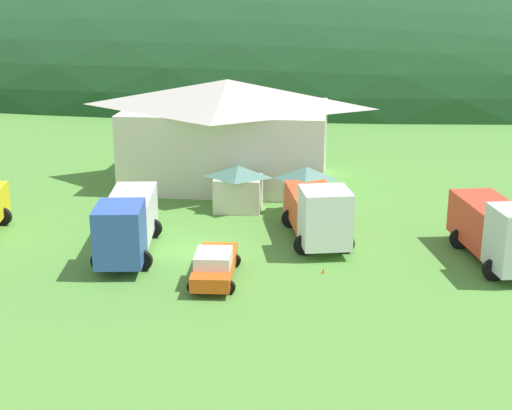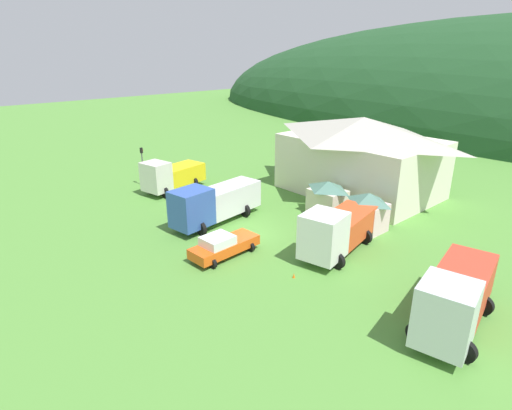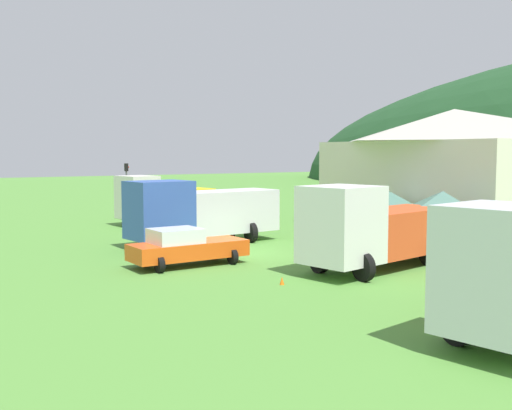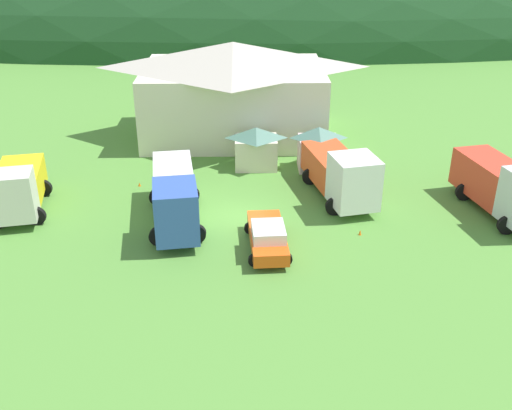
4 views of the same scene
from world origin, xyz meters
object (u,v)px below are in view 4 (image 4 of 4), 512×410
(service_pickup_orange, at_px, (268,236))
(traffic_cone_near_pickup, at_px, (140,186))
(play_shed_cream, at_px, (256,147))
(depot_building, at_px, (234,88))
(box_truck_blue, at_px, (175,196))
(heavy_rig_white, at_px, (342,173))
(play_shed_pink, at_px, (318,147))
(flatbed_truck_yellow, at_px, (17,187))
(tow_truck_silver, at_px, (506,186))
(traffic_cone_mid_row, at_px, (360,235))

(service_pickup_orange, bearing_deg, traffic_cone_near_pickup, -139.13)
(play_shed_cream, height_order, service_pickup_orange, play_shed_cream)
(depot_building, xyz_separation_m, box_truck_blue, (-3.15, -15.53, -2.04))
(play_shed_cream, xyz_separation_m, heavy_rig_white, (5.24, -5.45, 0.26))
(traffic_cone_near_pickup, bearing_deg, play_shed_pink, 13.11)
(play_shed_cream, relative_size, flatbed_truck_yellow, 0.46)
(tow_truck_silver, bearing_deg, play_shed_pink, -138.06)
(tow_truck_silver, height_order, service_pickup_orange, tow_truck_silver)
(box_truck_blue, distance_m, traffic_cone_mid_row, 10.78)
(traffic_cone_near_pickup, bearing_deg, box_truck_blue, -60.90)
(box_truck_blue, height_order, traffic_cone_near_pickup, box_truck_blue)
(service_pickup_orange, xyz_separation_m, traffic_cone_near_pickup, (-8.24, 8.48, -0.83))
(traffic_cone_near_pickup, bearing_deg, heavy_rig_white, -9.71)
(tow_truck_silver, distance_m, service_pickup_orange, 14.75)
(service_pickup_orange, bearing_deg, flatbed_truck_yellow, -111.01)
(depot_building, bearing_deg, play_shed_cream, -76.45)
(play_shed_pink, xyz_separation_m, tow_truck_silver, (10.26, -7.46, 0.30))
(box_truck_blue, xyz_separation_m, traffic_cone_mid_row, (10.52, -1.51, -1.83))
(play_shed_pink, height_order, traffic_cone_mid_row, play_shed_pink)
(tow_truck_silver, bearing_deg, traffic_cone_near_pickup, -113.70)
(box_truck_blue, relative_size, service_pickup_orange, 1.67)
(play_shed_cream, xyz_separation_m, play_shed_pink, (4.34, -0.38, 0.07))
(play_shed_pink, bearing_deg, tow_truck_silver, -36.00)
(depot_building, height_order, box_truck_blue, depot_building)
(traffic_cone_near_pickup, bearing_deg, tow_truck_silver, -11.64)
(play_shed_pink, xyz_separation_m, traffic_cone_mid_row, (1.36, -9.76, -1.60))
(flatbed_truck_yellow, relative_size, traffic_cone_near_pickup, 13.71)
(heavy_rig_white, bearing_deg, traffic_cone_mid_row, -6.75)
(service_pickup_orange, bearing_deg, heavy_rig_white, 138.95)
(play_shed_pink, height_order, heavy_rig_white, heavy_rig_white)
(play_shed_pink, bearing_deg, traffic_cone_near_pickup, -166.89)
(box_truck_blue, bearing_deg, tow_truck_silver, 84.38)
(tow_truck_silver, height_order, traffic_cone_near_pickup, tow_truck_silver)
(play_shed_cream, xyz_separation_m, box_truck_blue, (-4.82, -8.63, 0.30))
(flatbed_truck_yellow, height_order, traffic_cone_near_pickup, flatbed_truck_yellow)
(box_truck_blue, height_order, heavy_rig_white, heavy_rig_white)
(play_shed_pink, distance_m, flatbed_truck_yellow, 19.85)
(depot_building, distance_m, service_pickup_orange, 18.95)
(play_shed_cream, xyz_separation_m, traffic_cone_near_pickup, (-7.83, -3.21, -1.52))
(traffic_cone_mid_row, bearing_deg, heavy_rig_white, 95.68)
(depot_building, height_order, play_shed_pink, depot_building)
(flatbed_truck_yellow, relative_size, traffic_cone_mid_row, 11.37)
(tow_truck_silver, bearing_deg, traffic_cone_mid_row, -87.53)
(service_pickup_orange, xyz_separation_m, traffic_cone_mid_row, (5.30, 1.55, -0.83))
(play_shed_pink, distance_m, heavy_rig_white, 5.15)
(tow_truck_silver, bearing_deg, depot_building, -144.23)
(play_shed_cream, relative_size, traffic_cone_mid_row, 5.21)
(traffic_cone_mid_row, bearing_deg, traffic_cone_near_pickup, 152.90)
(play_shed_pink, xyz_separation_m, box_truck_blue, (-9.16, -8.26, 0.23))
(box_truck_blue, height_order, tow_truck_silver, tow_truck_silver)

